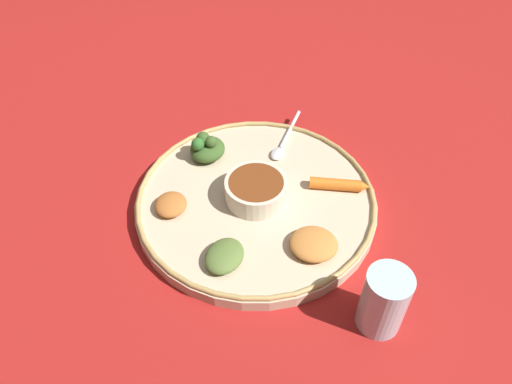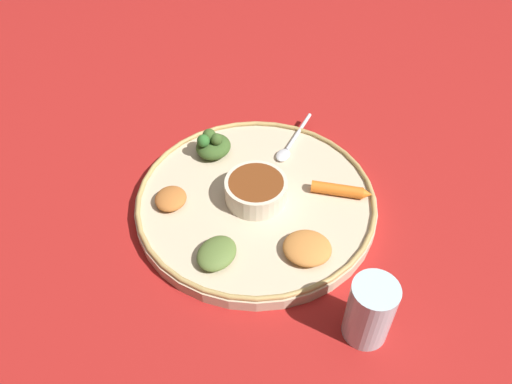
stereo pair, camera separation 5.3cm
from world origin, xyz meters
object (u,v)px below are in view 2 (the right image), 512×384
Objects in this scene: carrot_near_spoon at (341,190)px; drinking_glass at (369,314)px; center_bowl at (256,190)px; greens_pile at (213,145)px; spoon at (290,145)px.

drinking_glass reaches higher than carrot_near_spoon.
center_bowl is 0.13m from greens_pile.
spoon is 0.37m from drinking_glass.
greens_pile is at bearing -160.85° from spoon.
spoon is at bearing 75.54° from center_bowl.
carrot_near_spoon is at bearing 14.83° from center_bowl.
carrot_near_spoon is 0.24m from drinking_glass.
carrot_near_spoon is at bearing 102.96° from drinking_glass.
center_bowl is 1.01× the size of carrot_near_spoon.
spoon is 0.14m from carrot_near_spoon.
drinking_glass reaches higher than center_bowl.
greens_pile is 0.81× the size of drinking_glass.
center_bowl is at bearing -104.46° from spoon.
carrot_near_spoon is at bearing -45.96° from spoon.
carrot_near_spoon reaches higher than spoon.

